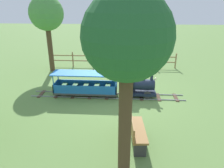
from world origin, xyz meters
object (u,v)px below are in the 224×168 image
object	(u,v)px
passenger_car	(86,86)
conductor_person	(129,69)
oak_tree_far	(127,40)
oak_tree_near	(46,14)
park_bench	(136,130)
locomotive	(136,86)

from	to	relation	value
passenger_car	conductor_person	xyz separation A→B (m)	(-0.86, 1.78, 0.54)
passenger_car	oak_tree_far	world-z (taller)	oak_tree_far
conductor_person	oak_tree_near	size ratio (longest dim) A/B	0.40
passenger_car	park_bench	xyz separation A→B (m)	(3.01, 1.96, -0.01)
conductor_person	oak_tree_near	xyz separation A→B (m)	(-2.37, -4.33, 2.13)
oak_tree_near	oak_tree_far	world-z (taller)	oak_tree_near
passenger_car	park_bench	distance (m)	3.59
oak_tree_near	oak_tree_far	distance (m)	8.47
park_bench	oak_tree_far	distance (m)	2.88
locomotive	oak_tree_near	world-z (taller)	oak_tree_near
locomotive	oak_tree_far	bearing A→B (deg)	-6.39
passenger_car	oak_tree_far	distance (m)	5.16
park_bench	passenger_car	bearing A→B (deg)	-146.94
oak_tree_far	locomotive	bearing A→B (deg)	173.61
locomotive	oak_tree_far	xyz separation A→B (m)	(4.12, -0.46, 2.57)
conductor_person	oak_tree_near	distance (m)	5.38
locomotive	passenger_car	bearing A→B (deg)	-90.00
park_bench	oak_tree_near	xyz separation A→B (m)	(-6.24, -4.51, 2.67)
passenger_car	locomotive	bearing A→B (deg)	90.00
passenger_car	conductor_person	bearing A→B (deg)	115.84
locomotive	passenger_car	xyz separation A→B (m)	(0.00, -2.11, -0.06)
locomotive	park_bench	world-z (taller)	locomotive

